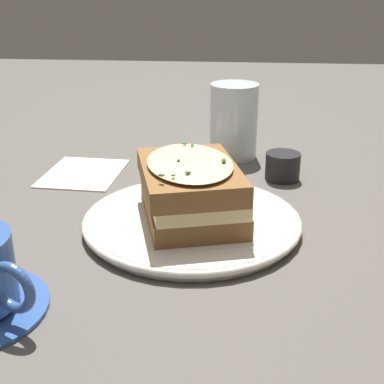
# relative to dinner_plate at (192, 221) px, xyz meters

# --- Properties ---
(ground_plane) EXTENTS (2.40, 2.40, 0.00)m
(ground_plane) POSITION_rel_dinner_plate_xyz_m (-0.02, -0.01, -0.01)
(ground_plane) COLOR #514C47
(dinner_plate) EXTENTS (0.25, 0.25, 0.01)m
(dinner_plate) POSITION_rel_dinner_plate_xyz_m (0.00, 0.00, 0.00)
(dinner_plate) COLOR silver
(dinner_plate) RESTS_ON ground_plane
(sandwich) EXTENTS (0.18, 0.14, 0.07)m
(sandwich) POSITION_rel_dinner_plate_xyz_m (0.00, -0.00, 0.04)
(sandwich) COLOR brown
(sandwich) RESTS_ON dinner_plate
(water_glass) EXTENTS (0.08, 0.08, 0.12)m
(water_glass) POSITION_rel_dinner_plate_xyz_m (-0.26, 0.04, 0.05)
(water_glass) COLOR silver
(water_glass) RESTS_ON ground_plane
(napkin) EXTENTS (0.14, 0.11, 0.00)m
(napkin) POSITION_rel_dinner_plate_xyz_m (-0.16, -0.18, -0.01)
(napkin) COLOR white
(napkin) RESTS_ON ground_plane
(condiment_pot) EXTENTS (0.05, 0.05, 0.04)m
(condiment_pot) POSITION_rel_dinner_plate_xyz_m (-0.17, 0.11, 0.01)
(condiment_pot) COLOR black
(condiment_pot) RESTS_ON ground_plane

